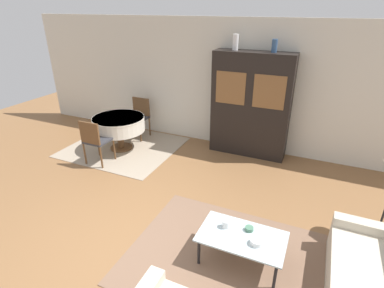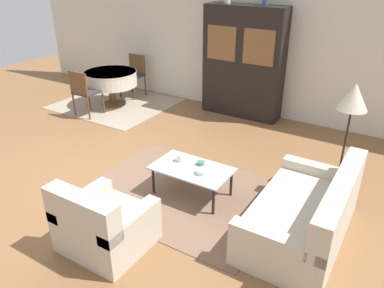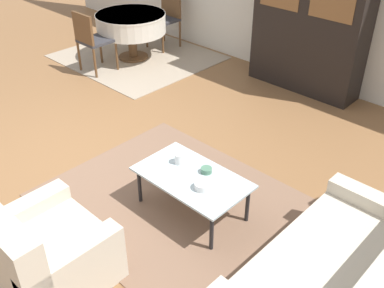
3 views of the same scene
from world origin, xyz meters
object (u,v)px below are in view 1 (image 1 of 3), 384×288
at_px(coffee_table, 242,238).
at_px(bowl, 256,242).
at_px(dining_chair_far, 139,115).
at_px(dining_table, 119,124).
at_px(vase_tall, 236,42).
at_px(bowl_small, 249,229).
at_px(dining_chair_near, 95,139).
at_px(cup, 226,224).
at_px(display_cabinet, 251,105).
at_px(vase_short, 275,46).

distance_m(coffee_table, bowl, 0.21).
height_order(coffee_table, dining_chair_far, dining_chair_far).
bearing_deg(bowl, coffee_table, 161.90).
bearing_deg(dining_table, dining_chair_far, 90.00).
relative_size(dining_table, vase_tall, 3.73).
bearing_deg(bowl, bowl_small, 124.63).
distance_m(dining_chair_near, cup, 3.31).
bearing_deg(dining_chair_near, bowl, -21.37).
xyz_separation_m(bowl_small, vase_tall, (-1.15, 2.89, 1.83)).
relative_size(coffee_table, dining_chair_far, 1.12).
bearing_deg(bowl_small, cup, -167.71).
bearing_deg(display_cabinet, dining_table, -159.74).
bearing_deg(display_cabinet, vase_short, 0.15).
distance_m(coffee_table, display_cabinet, 3.18).
bearing_deg(bowl_small, dining_table, 149.98).
distance_m(display_cabinet, bowl_small, 3.05).
bearing_deg(dining_chair_far, bowl_small, 141.12).
distance_m(dining_chair_far, bowl_small, 4.30).
bearing_deg(vase_tall, coffee_table, -70.05).
height_order(dining_chair_far, cup, dining_chair_far).
bearing_deg(bowl, display_cabinet, 106.14).
bearing_deg(dining_chair_far, vase_tall, -175.03).
height_order(display_cabinet, vase_tall, vase_tall).
bearing_deg(dining_chair_near, dining_table, 90.00).
bearing_deg(display_cabinet, coffee_table, -76.83).
distance_m(bowl, vase_tall, 3.81).
distance_m(dining_chair_near, bowl_small, 3.55).
bearing_deg(dining_chair_far, display_cabinet, -175.80).
xyz_separation_m(bowl_small, vase_short, (-0.41, 2.89, 1.80)).
bearing_deg(bowl_small, display_cabinet, 104.71).
bearing_deg(dining_table, display_cabinet, 20.26).
bearing_deg(vase_short, vase_tall, 180.00).
bearing_deg(display_cabinet, vase_tall, 179.86).
bearing_deg(dining_table, dining_chair_near, -90.00).
bearing_deg(vase_short, dining_chair_near, -149.58).
bearing_deg(bowl_small, dining_chair_far, 141.12).
distance_m(dining_chair_near, vase_tall, 3.28).
height_order(cup, bowl_small, cup).
xyz_separation_m(dining_chair_far, vase_tall, (2.20, 0.19, 1.72)).
bearing_deg(dining_chair_near, cup, -21.82).
bearing_deg(vase_tall, bowl, -67.42).
bearing_deg(coffee_table, dining_table, 147.91).
height_order(coffee_table, display_cabinet, display_cabinet).
xyz_separation_m(bowl, vase_tall, (-1.28, 3.08, 1.82)).
bearing_deg(bowl_small, bowl, -55.37).
bearing_deg(coffee_table, cup, 162.21).
height_order(cup, vase_short, vase_short).
xyz_separation_m(dining_chair_near, bowl_small, (3.35, -1.17, -0.11)).
bearing_deg(cup, coffee_table, -17.79).
relative_size(dining_table, cup, 11.03).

